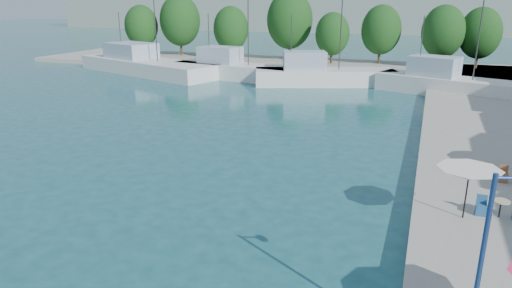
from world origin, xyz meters
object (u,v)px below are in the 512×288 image
at_px(trawler_01, 145,65).
at_px(umbrella_white, 469,174).
at_px(trawler_03, 321,76).
at_px(trawler_02, 234,70).
at_px(street_lamp, 500,235).
at_px(trawler_04, 451,85).

relative_size(trawler_01, umbrella_white, 8.96).
xyz_separation_m(trawler_01, trawler_03, (24.12, -0.64, 0.00)).
xyz_separation_m(trawler_01, trawler_02, (12.98, 0.05, 0.00)).
distance_m(trawler_01, umbrella_white, 49.86).
relative_size(trawler_03, street_lamp, 3.21).
height_order(trawler_03, trawler_04, same).
distance_m(trawler_04, umbrella_white, 31.00).
height_order(trawler_01, umbrella_white, trawler_01).
relative_size(trawler_03, umbrella_white, 6.28).
bearing_deg(trawler_02, street_lamp, -49.94).
bearing_deg(street_lamp, umbrella_white, 71.67).
bearing_deg(street_lamp, trawler_02, 102.70).
xyz_separation_m(trawler_03, street_lamp, (13.41, -40.51, 3.02)).
bearing_deg(trawler_02, trawler_03, 5.69).
relative_size(trawler_01, trawler_04, 1.43).
height_order(trawler_02, trawler_03, same).
bearing_deg(trawler_03, trawler_04, -25.21).
xyz_separation_m(trawler_01, street_lamp, (37.53, -41.16, 3.02)).
xyz_separation_m(umbrella_white, street_lamp, (-0.04, -8.41, 1.55)).
bearing_deg(trawler_04, umbrella_white, -71.04).
bearing_deg(umbrella_white, trawler_01, 138.92).
xyz_separation_m(trawler_02, umbrella_white, (24.58, -32.80, 1.46)).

